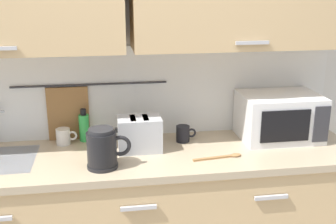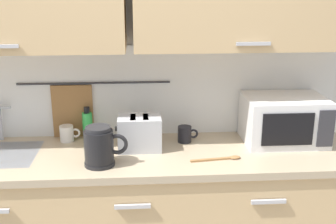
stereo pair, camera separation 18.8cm
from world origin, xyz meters
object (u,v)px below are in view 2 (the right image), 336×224
at_px(toaster, 140,133).
at_px(mug_by_kettle, 185,134).
at_px(mug_near_sink, 67,133).
at_px(electric_kettle, 100,147).
at_px(wooden_spoon, 222,159).
at_px(dish_soap_bottle, 88,125).
at_px(microwave, 284,119).

xyz_separation_m(toaster, mug_by_kettle, (0.27, 0.09, -0.05)).
bearing_deg(mug_near_sink, mug_by_kettle, -5.00).
bearing_deg(mug_near_sink, electric_kettle, -57.87).
height_order(electric_kettle, mug_near_sink, electric_kettle).
distance_m(electric_kettle, wooden_spoon, 0.64).
distance_m(electric_kettle, mug_by_kettle, 0.56).
distance_m(dish_soap_bottle, toaster, 0.36).
xyz_separation_m(microwave, electric_kettle, (-1.04, -0.26, -0.03)).
relative_size(microwave, mug_by_kettle, 3.83).
xyz_separation_m(microwave, mug_by_kettle, (-0.57, 0.03, -0.09)).
distance_m(mug_near_sink, mug_by_kettle, 0.70).
bearing_deg(wooden_spoon, mug_near_sink, 158.83).
bearing_deg(wooden_spoon, electric_kettle, -178.03).
relative_size(mug_by_kettle, wooden_spoon, 0.43).
relative_size(microwave, mug_near_sink, 3.83).
bearing_deg(dish_soap_bottle, mug_near_sink, -161.32).
bearing_deg(microwave, mug_near_sink, 175.88).
xyz_separation_m(dish_soap_bottle, wooden_spoon, (0.74, -0.37, -0.08)).
bearing_deg(mug_near_sink, toaster, -19.43).
height_order(toaster, mug_by_kettle, toaster).
height_order(microwave, electric_kettle, microwave).
distance_m(toaster, wooden_spoon, 0.48).
relative_size(electric_kettle, mug_by_kettle, 1.89).
relative_size(electric_kettle, toaster, 0.89).
bearing_deg(wooden_spoon, toaster, 157.16).
height_order(microwave, dish_soap_bottle, microwave).
relative_size(dish_soap_bottle, toaster, 0.77).
bearing_deg(electric_kettle, toaster, 45.12).
height_order(electric_kettle, toaster, electric_kettle).
xyz_separation_m(electric_kettle, toaster, (0.20, 0.20, -0.01)).
distance_m(mug_near_sink, toaster, 0.46).
distance_m(electric_kettle, mug_near_sink, 0.42).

